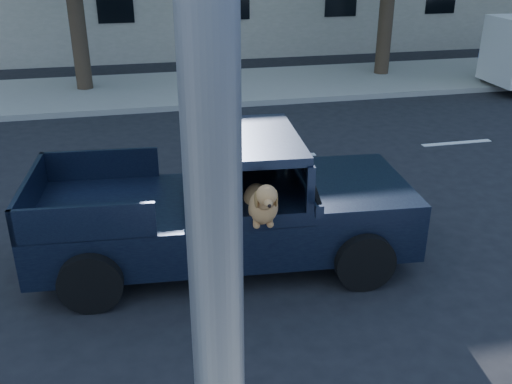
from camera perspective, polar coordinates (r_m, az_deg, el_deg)
ground at (r=8.56m, az=7.93°, el=-4.43°), size 120.00×120.00×0.00m
far_sidewalk at (r=16.92m, az=-2.92°, el=10.48°), size 60.00×4.00×0.15m
lane_stripes at (r=12.15m, az=11.33°, el=4.16°), size 21.60×0.14×0.01m
pickup_truck at (r=7.65m, az=-3.79°, el=-2.84°), size 5.06×2.71×1.76m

